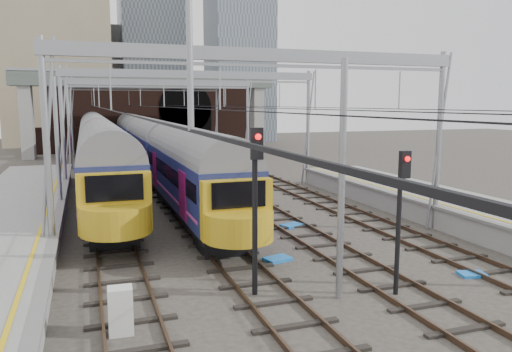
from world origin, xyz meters
name	(u,v)px	position (x,y,z in m)	size (l,w,h in m)	color
ground	(376,326)	(0.00, 0.00, 0.00)	(160.00, 160.00, 0.00)	#38332D
tracks	(224,210)	(0.00, 15.00, 0.02)	(14.40, 80.00, 0.22)	#4C3828
overhead_line	(196,90)	(0.00, 21.49, 6.57)	(16.80, 80.00, 8.00)	gray
retaining_wall	(155,115)	(1.40, 51.93, 4.33)	(28.00, 2.75, 9.00)	black
overbridge	(149,89)	(0.00, 46.00, 7.27)	(28.00, 3.00, 9.25)	gray
city_skyline	(145,29)	(2.73, 70.48, 17.09)	(37.50, 27.50, 60.00)	tan
train_main	(142,140)	(-2.00, 36.01, 2.38)	(2.63, 60.80, 4.58)	black
train_second	(97,144)	(-6.00, 31.90, 2.46)	(2.76, 47.89, 4.76)	black
signal_near_left	(256,192)	(-2.27, 3.04, 3.17)	(0.38, 0.47, 5.06)	black
signal_near_centre	(401,204)	(1.78, 1.64, 2.81)	(0.31, 0.45, 4.39)	black
relay_cabinet	(121,311)	(-6.29, 1.72, 0.60)	(0.60, 0.50, 1.21)	silver
equip_cover_a	(278,259)	(-0.41, 5.93, 0.06)	(0.96, 0.68, 0.11)	blue
equip_cover_b	(292,225)	(2.09, 10.47, 0.06)	(0.98, 0.69, 0.11)	blue
equip_cover_c	(472,274)	(5.17, 2.27, 0.05)	(0.86, 0.61, 0.10)	blue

